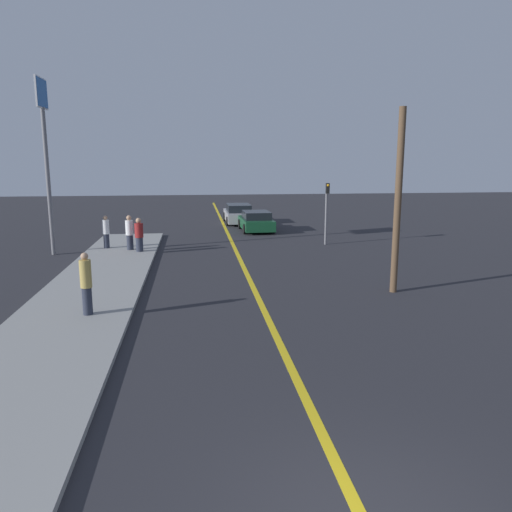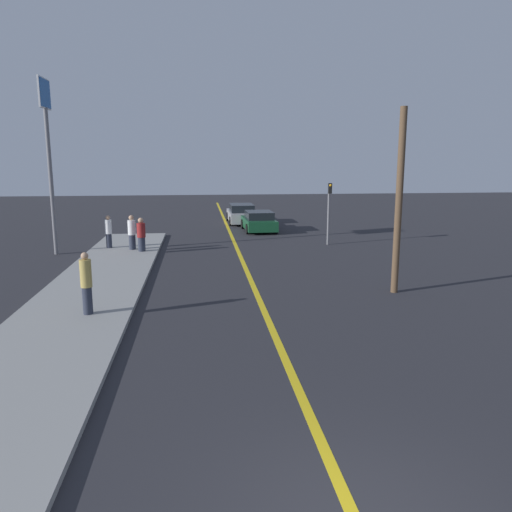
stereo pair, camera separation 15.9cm
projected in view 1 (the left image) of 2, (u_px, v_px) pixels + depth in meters
The scene contains 11 objects.
road_center_line at pixel (239, 257), 23.83m from camera, with size 0.20×60.00×0.01m.
sidewalk_left at pixel (94, 287), 17.93m from camera, with size 3.44×25.35×0.14m.
car_near_right_lane at pixel (256, 221), 32.24m from camera, with size 2.09×4.03×1.30m.
car_ahead_center at pixel (238, 214), 36.27m from camera, with size 2.01×4.57×1.39m.
pedestrian_near_curb at pixel (86, 284), 14.43m from camera, with size 0.33×0.33×1.84m.
pedestrian_mid_group at pixel (139, 235), 24.38m from camera, with size 0.41×0.41×1.66m.
pedestrian_far_standing at pixel (130, 233), 24.86m from camera, with size 0.38×0.38×1.72m.
pedestrian_by_sign at pixel (106, 232), 25.30m from camera, with size 0.34×0.34×1.66m.
traffic_light at pixel (327, 206), 26.87m from camera, with size 0.18×0.40×3.34m.
roadside_sign at pixel (44, 129), 23.29m from camera, with size 0.20×1.70×8.30m.
utility_pole at pixel (398, 202), 17.01m from camera, with size 0.24×0.24×6.32m.
Camera 1 is at (-2.09, -5.29, 4.63)m, focal length 35.00 mm.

